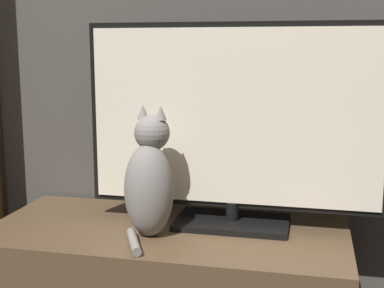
{
  "coord_description": "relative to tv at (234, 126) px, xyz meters",
  "views": [
    {
      "loc": [
        0.46,
        -0.73,
        1.11
      ],
      "look_at": [
        0.09,
        0.91,
        0.81
      ],
      "focal_mm": 50.0,
      "sensor_mm": 36.0,
      "label": 1
    }
  ],
  "objects": [
    {
      "name": "tv",
      "position": [
        0.0,
        0.0,
        0.0
      ],
      "size": [
        0.98,
        0.23,
        0.67
      ],
      "color": "black",
      "rests_on": "tv_stand"
    },
    {
      "name": "cat",
      "position": [
        -0.24,
        -0.16,
        -0.16
      ],
      "size": [
        0.18,
        0.28,
        0.41
      ],
      "rotation": [
        0.0,
        0.0,
        -0.17
      ],
      "color": "gray",
      "rests_on": "tv_stand"
    }
  ]
}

